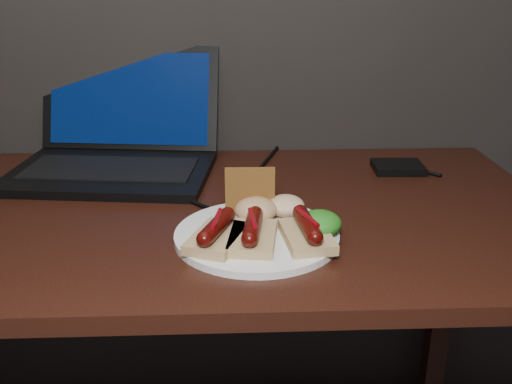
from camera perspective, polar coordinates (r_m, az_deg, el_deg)
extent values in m
cube|color=#36160D|center=(1.06, -8.03, -2.31)|extent=(1.40, 0.70, 0.03)
cube|color=#36160D|center=(1.59, 18.12, -9.85)|extent=(0.05, 0.05, 0.72)
cube|color=black|center=(1.24, -14.30, 1.88)|extent=(0.44, 0.32, 0.02)
cube|color=black|center=(1.24, -14.34, 2.34)|extent=(0.36, 0.19, 0.00)
cube|color=black|center=(1.37, -12.49, 9.19)|extent=(0.42, 0.14, 0.23)
cube|color=#071E46|center=(1.37, -12.49, 9.19)|extent=(0.38, 0.12, 0.20)
cube|color=black|center=(1.28, 14.01, 2.42)|extent=(0.11, 0.09, 0.02)
cylinder|color=black|center=(1.10, -8.00, -0.36)|extent=(0.13, 0.13, 0.01)
cylinder|color=black|center=(1.29, 0.96, 3.07)|extent=(0.08, 0.21, 0.01)
cylinder|color=black|center=(1.29, 15.21, 2.29)|extent=(0.11, 0.10, 0.01)
cylinder|color=white|center=(0.93, 0.08, -4.36)|extent=(0.30, 0.30, 0.01)
cube|color=tan|center=(0.89, -3.93, -4.64)|extent=(0.11, 0.13, 0.02)
cylinder|color=#540B05|center=(0.88, -3.96, -3.43)|extent=(0.06, 0.10, 0.02)
sphere|color=#540B05|center=(0.84, -5.18, -4.72)|extent=(0.02, 0.02, 0.02)
sphere|color=#540B05|center=(0.92, -2.85, -2.26)|extent=(0.02, 0.02, 0.02)
cylinder|color=maroon|center=(0.87, -3.98, -2.69)|extent=(0.02, 0.07, 0.01)
cube|color=tan|center=(0.89, -0.35, -4.61)|extent=(0.08, 0.12, 0.02)
cylinder|color=#540B05|center=(0.88, -0.35, -3.40)|extent=(0.04, 0.10, 0.02)
sphere|color=#540B05|center=(0.84, -0.66, -4.76)|extent=(0.03, 0.02, 0.02)
sphere|color=#540B05|center=(0.92, -0.07, -2.17)|extent=(0.03, 0.02, 0.02)
cylinder|color=maroon|center=(0.87, -0.35, -2.66)|extent=(0.01, 0.07, 0.01)
cube|color=tan|center=(0.90, 5.10, -4.42)|extent=(0.08, 0.12, 0.02)
cylinder|color=#540B05|center=(0.89, 5.15, -3.23)|extent=(0.04, 0.10, 0.02)
sphere|color=#540B05|center=(0.85, 5.94, -4.55)|extent=(0.03, 0.02, 0.02)
sphere|color=#540B05|center=(0.93, 4.43, -2.03)|extent=(0.03, 0.02, 0.02)
cylinder|color=maroon|center=(0.88, 5.17, -2.49)|extent=(0.03, 0.07, 0.01)
cube|color=#935B28|center=(0.97, -0.61, 0.08)|extent=(0.09, 0.01, 0.08)
ellipsoid|color=#1E5D12|center=(0.92, 6.40, -3.11)|extent=(0.07, 0.07, 0.04)
ellipsoid|color=#9A2D0F|center=(0.96, 0.00, -1.78)|extent=(0.07, 0.07, 0.04)
ellipsoid|color=beige|center=(0.98, 3.02, -1.38)|extent=(0.06, 0.06, 0.04)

